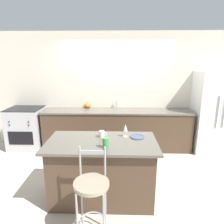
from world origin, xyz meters
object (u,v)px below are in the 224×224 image
Objects in this scene: dinner_plate at (137,137)px; coffee_mug at (102,134)px; oven_range at (27,128)px; pumpkin_decoration at (87,105)px; wine_glass at (125,128)px; refrigerator at (213,112)px; tumbler_cup at (106,143)px; bar_stool_near at (92,192)px.

dinner_plate is 0.53m from coffee_mug.
pumpkin_decoration is (1.44, 0.24, 0.51)m from oven_range.
coffee_mug is (-0.36, -0.03, -0.09)m from wine_glass.
wine_glass is at bearing -34.92° from oven_range.
pumpkin_decoration is (-0.49, 1.87, 0.02)m from coffee_mug.
wine_glass reaches higher than pumpkin_decoration.
refrigerator reaches higher than tumbler_cup.
wine_glass is 0.37m from coffee_mug.
dinner_plate is (-1.86, -1.61, 0.02)m from refrigerator.
refrigerator is 3.51m from bar_stool_near.
oven_range is at bearing 139.84° from coffee_mug.
refrigerator reaches higher than bar_stool_near.
dinner_plate is at bearing -33.29° from oven_range.
dinner_plate is at bearing 1.17° from coffee_mug.
wine_glass is 0.50m from tumbler_cup.
bar_stool_near reaches higher than oven_range.
wine_glass is 1.24× the size of pumpkin_decoration.
tumbler_cup is at bearing -139.35° from dinner_plate.
refrigerator is 1.87× the size of oven_range.
wine_glass reaches higher than bar_stool_near.
refrigerator is 8.50× the size of dinner_plate.
wine_glass is at bearing -65.19° from pumpkin_decoration.
pumpkin_decoration is (-0.57, 2.25, 0.00)m from tumbler_cup.
wine_glass is (-2.04, -1.59, 0.15)m from refrigerator.
refrigerator reaches higher than coffee_mug.
bar_stool_near is 0.95m from coffee_mug.
tumbler_cup is at bearing 75.26° from bar_stool_near.
dinner_plate is 0.22m from wine_glass.
oven_range is 0.88× the size of bar_stool_near.
wine_glass is 2.03m from pumpkin_decoration.
dinner_plate is 1.35× the size of pumpkin_decoration.
bar_stool_near is 6.91× the size of pumpkin_decoration.
refrigerator is 4.35m from oven_range.
refrigerator is at bearing 40.90° from dinner_plate.
refrigerator is 15.84× the size of coffee_mug.
refrigerator reaches higher than pumpkin_decoration.
coffee_mug reaches higher than dinner_plate.
bar_stool_near is 2.81m from pumpkin_decoration.
refrigerator reaches higher than dinner_plate.
tumbler_cup reaches higher than oven_range.
tumbler_cup is (-2.32, -2.00, 0.08)m from refrigerator.
bar_stool_near reaches higher than coffee_mug.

